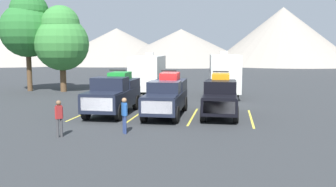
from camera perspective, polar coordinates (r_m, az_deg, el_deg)
ground_plane at (r=21.89m, az=-0.13°, el=-3.21°), size 240.00×240.00×0.00m
pickup_truck_a at (r=21.86m, az=-8.69°, el=0.01°), size 2.25×5.55×2.66m
pickup_truck_b at (r=21.11m, az=-0.22°, el=-0.27°), size 2.09×5.74×2.66m
pickup_truck_c at (r=21.27m, az=8.38°, el=-0.33°), size 2.09×5.52×2.60m
lot_stripe_a at (r=22.64m, az=-13.05°, el=-3.04°), size 0.12×5.50×0.01m
lot_stripe_b at (r=21.56m, az=-4.84°, el=-3.38°), size 0.12×5.50×0.01m
lot_stripe_c at (r=20.97m, az=4.03°, el=-3.67°), size 0.12×5.50×0.01m
lot_stripe_d at (r=20.90m, az=13.19°, el=-3.88°), size 0.12×5.50×0.01m
camper_trailer_a at (r=31.25m, az=-3.20°, el=3.42°), size 2.86×7.48×3.66m
camper_trailer_b at (r=30.20m, az=8.99°, el=3.34°), size 2.80×7.84×3.79m
person_a at (r=16.55m, az=-17.09°, el=-3.48°), size 0.31×0.31×1.67m
person_b at (r=16.62m, az=-7.01°, el=-3.14°), size 0.31×0.32×1.69m
tree_a at (r=34.52m, az=-16.71°, el=8.38°), size 4.97×4.97×7.94m
tree_b at (r=36.17m, az=-21.59°, el=10.09°), size 5.01×5.01×9.21m
mountain_ridge at (r=91.39m, az=12.09°, el=8.45°), size 157.64×45.79×16.95m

